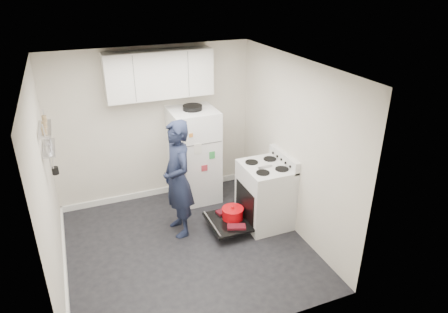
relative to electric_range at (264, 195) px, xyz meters
name	(u,v)px	position (x,y,z in m)	size (l,w,h in m)	color
room	(181,169)	(-1.29, -0.12, 0.74)	(3.21, 3.21, 2.51)	black
electric_range	(264,195)	(0.00, 0.00, 0.00)	(0.66, 0.76, 1.10)	silver
open_oven_door	(230,217)	(-0.54, 0.02, -0.27)	(0.55, 0.70, 0.24)	black
refrigerator	(194,155)	(-0.72, 1.10, 0.31)	(0.72, 0.74, 1.62)	white
upper_cabinets	(159,74)	(-1.16, 1.28, 1.63)	(1.60, 0.33, 0.70)	silver
wall_shelf_rack	(47,139)	(-2.78, 0.34, 1.21)	(0.14, 0.60, 0.61)	#B2B2B7
person	(178,179)	(-1.24, 0.25, 0.39)	(0.62, 0.41, 1.71)	#191F38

